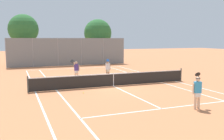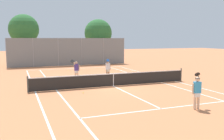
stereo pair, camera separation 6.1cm
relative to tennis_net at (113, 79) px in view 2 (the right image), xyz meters
The scene contains 13 objects.
ground_plane 0.51m from the tennis_net, ahead, with size 120.00×120.00×0.00m, color #CC7A4C.
court_line_markings 0.51m from the tennis_net, ahead, with size 11.10×23.90×0.01m.
tennis_net is the anchor object (origin of this frame).
player_near_side 7.27m from the tennis_net, 77.36° to the right, with size 0.78×0.71×1.77m.
player_far_left 4.05m from the tennis_net, 118.39° to the left, with size 0.84×0.69×1.77m.
player_far_right 3.44m from the tennis_net, 76.45° to the left, with size 0.60×0.78×1.77m.
loose_tennis_ball_0 7.50m from the tennis_net, 49.29° to the left, with size 0.07×0.07×0.07m, color #D1DB33.
loose_tennis_ball_1 3.13m from the tennis_net, 149.97° to the right, with size 0.07×0.07×0.07m, color #D1DB33.
loose_tennis_ball_2 9.99m from the tennis_net, 97.56° to the left, with size 0.07×0.07×0.07m, color #D1DB33.
loose_tennis_ball_3 6.19m from the tennis_net, 70.63° to the left, with size 0.07×0.07×0.07m, color #D1DB33.
back_fence 15.19m from the tennis_net, 90.00° to the left, with size 15.23×0.08×3.56m.
tree_behind_left 19.40m from the tennis_net, 106.53° to the left, with size 3.87×3.87×6.64m.
tree_behind_right 19.05m from the tennis_net, 75.12° to the left, with size 3.98×3.98×6.28m.
Camera 2 is at (-6.64, -16.72, 3.45)m, focal length 40.00 mm.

